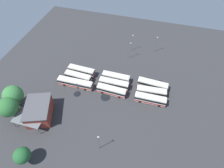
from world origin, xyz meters
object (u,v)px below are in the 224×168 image
object	(u,v)px
bus_row1_slot2	(112,90)
lamp_post_near_entrance	(132,42)
bus_row1_slot1	(114,84)
bus_row2_slot0	(82,71)
tree_northeast	(8,107)
bus_row2_slot2	(75,83)
bus_row0_slot2	(150,99)
tree_north_edge	(13,95)
depot_building	(39,111)
lamp_post_by_building	(99,142)
bus_row0_slot1	(151,92)
bus_row0_slot0	(153,85)
bus_row1_slot0	(116,77)
lamp_post_mid_lot	(130,50)
lamp_post_far_corner	(156,44)
bus_row2_slot1	(78,77)
tree_northwest	(22,155)
maintenance_shelter	(29,117)

from	to	relation	value
bus_row1_slot2	lamp_post_near_entrance	world-z (taller)	lamp_post_near_entrance
bus_row1_slot1	bus_row2_slot0	world-z (taller)	same
bus_row2_slot0	tree_northeast	xyz separation A→B (m)	(14.80, 26.05, 4.29)
bus_row2_slot2	tree_northeast	world-z (taller)	tree_northeast
bus_row0_slot2	bus_row1_slot2	size ratio (longest dim) A/B	1.01
tree_north_edge	depot_building	bearing A→B (deg)	170.77
lamp_post_by_building	tree_north_edge	bearing A→B (deg)	-12.01
bus_row0_slot1	tree_north_edge	size ratio (longest dim) A/B	1.15
bus_row0_slot2	bus_row1_slot1	xyz separation A→B (m)	(14.92, -3.62, 0.00)
bus_row0_slot0	bus_row1_slot0	distance (m)	14.93
bus_row0_slot0	lamp_post_mid_lot	distance (m)	19.82
lamp_post_far_corner	tree_northeast	distance (m)	65.25
bus_row0_slot0	tree_north_edge	size ratio (longest dim) A/B	1.21
bus_row1_slot0	tree_north_edge	xyz separation A→B (m)	(30.88, 21.78, 4.61)
bus_row1_slot1	bus_row2_slot1	distance (m)	15.07
bus_row0_slot1	bus_row2_slot1	distance (m)	29.89
tree_northwest	depot_building	bearing A→B (deg)	-75.10
depot_building	bus_row1_slot2	bearing A→B (deg)	-142.34
bus_row0_slot1	bus_row0_slot2	bearing A→B (deg)	91.49
tree_northeast	depot_building	bearing A→B (deg)	-161.43
bus_row2_slot1	lamp_post_by_building	bearing A→B (deg)	124.89
bus_row2_slot0	depot_building	world-z (taller)	depot_building
bus_row2_slot1	lamp_post_near_entrance	xyz separation A→B (m)	(-17.13, -24.97, 2.81)
bus_row0_slot0	bus_row1_slot1	world-z (taller)	same
bus_row2_slot0	bus_row0_slot1	bearing A→B (deg)	173.85
bus_row1_slot2	bus_row1_slot1	bearing A→B (deg)	-89.32
bus_row0_slot1	lamp_post_far_corner	bearing A→B (deg)	-85.78
lamp_post_by_building	tree_northeast	size ratio (longest dim) A/B	0.85
depot_building	tree_northeast	distance (m)	9.65
bus_row0_slot2	bus_row1_slot0	size ratio (longest dim) A/B	1.02
bus_row1_slot2	bus_row2_slot2	distance (m)	14.82
bus_row1_slot0	tree_northwest	distance (m)	42.21
bus_row1_slot1	bus_row1_slot2	world-z (taller)	same
lamp_post_near_entrance	tree_northwest	xyz separation A→B (m)	(19.20, 59.65, 0.06)
lamp_post_by_building	bus_row0_slot1	bearing A→B (deg)	-116.05
bus_row0_slot1	bus_row0_slot2	world-z (taller)	same
lamp_post_near_entrance	tree_northeast	distance (m)	57.17
bus_row0_slot1	lamp_post_far_corner	world-z (taller)	lamp_post_far_corner
bus_row1_slot0	bus_row2_slot0	distance (m)	14.90
bus_row0_slot1	bus_row2_slot1	bearing A→B (deg)	0.74
bus_row1_slot1	lamp_post_near_entrance	distance (m)	24.77
lamp_post_far_corner	tree_northeast	xyz separation A→B (m)	(42.71, 49.30, 1.61)
lamp_post_by_building	bus_row1_slot0	bearing A→B (deg)	-84.99
bus_row0_slot2	maintenance_shelter	distance (m)	42.43
bus_row1_slot0	maintenance_shelter	world-z (taller)	maintenance_shelter
bus_row1_slot2	bus_row2_slot1	xyz separation A→B (m)	(15.10, -3.17, -0.00)
bus_row2_slot2	lamp_post_far_corner	size ratio (longest dim) A/B	1.76
lamp_post_mid_lot	tree_northeast	size ratio (longest dim) A/B	0.88
bus_row0_slot0	tree_northeast	world-z (taller)	tree_northeast
bus_row2_slot1	maintenance_shelter	distance (m)	24.26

